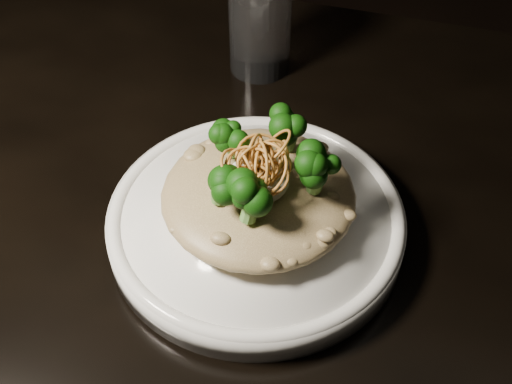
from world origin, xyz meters
TOP-DOWN VIEW (x-y plane):
  - table at (0.00, 0.00)m, footprint 1.10×0.80m
  - plate at (0.07, 0.01)m, footprint 0.26×0.26m
  - risotto at (0.07, 0.02)m, footprint 0.17×0.17m
  - broccoli at (0.07, 0.02)m, footprint 0.12×0.12m
  - cheese at (0.07, 0.01)m, footprint 0.05×0.05m
  - shallots at (0.07, 0.01)m, footprint 0.05×0.05m
  - drinking_glass at (0.01, 0.25)m, footprint 0.08×0.08m

SIDE VIEW (x-z plane):
  - table at x=0.00m, z-range 0.29..1.04m
  - plate at x=0.07m, z-range 0.75..0.78m
  - risotto at x=0.07m, z-range 0.78..0.81m
  - drinking_glass at x=0.01m, z-range 0.75..0.87m
  - cheese at x=0.07m, z-range 0.81..0.83m
  - broccoli at x=0.07m, z-range 0.81..0.86m
  - shallots at x=0.07m, z-range 0.83..0.86m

